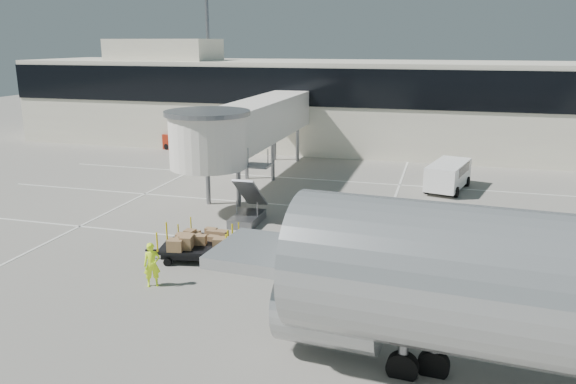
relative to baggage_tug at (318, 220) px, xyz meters
name	(u,v)px	position (x,y,z in m)	size (l,w,h in m)	color
ground	(239,258)	(-2.61, -4.92, -0.58)	(140.00, 140.00, 0.00)	#9B978B
lane_markings	(282,203)	(-3.28, 4.41, -0.57)	(40.00, 30.00, 0.02)	silver
terminal	(346,103)	(-2.97, 25.02, 3.53)	(64.00, 12.11, 15.20)	#EBE6CA
jet_bridge	(246,126)	(-6.59, 7.34, 3.71)	(5.70, 20.40, 6.03)	white
baggage_tug	(318,220)	(0.00, 0.00, 0.00)	(2.63, 2.04, 1.59)	maroon
suitcase_cart	(368,234)	(2.85, -1.31, -0.08)	(3.55, 1.54, 1.38)	black
box_cart_near	(196,248)	(-4.37, -5.78, 0.04)	(4.09, 2.20, 1.57)	black
box_cart_far	(210,239)	(-4.38, -4.22, -0.05)	(3.39, 1.54, 1.31)	black
ground_worker	(152,265)	(-4.95, -8.76, 0.35)	(0.68, 0.44, 1.86)	#CEFF1A
minivan	(449,173)	(6.64, 10.77, 0.54)	(3.09, 5.26, 1.87)	white
belt_loader	(182,143)	(-17.18, 19.07, 0.13)	(4.08, 2.47, 1.85)	maroon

